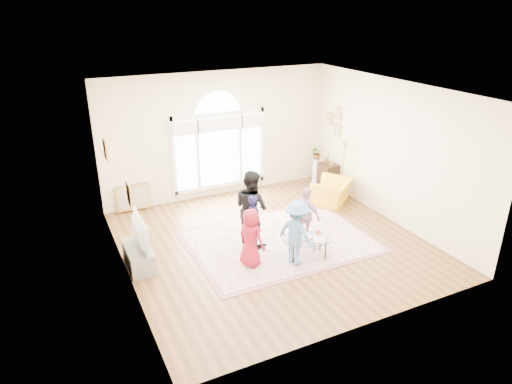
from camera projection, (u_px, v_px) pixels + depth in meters
name	position (u px, v px, depth m)	size (l,w,h in m)	color
ground	(273.00, 243.00, 9.67)	(6.00, 6.00, 0.00)	brown
room_shell	(221.00, 138.00, 11.42)	(6.00, 6.00, 6.00)	beige
area_rug	(280.00, 241.00, 9.71)	(3.60, 2.60, 0.02)	beige
rug_border	(280.00, 241.00, 9.71)	(3.80, 2.80, 0.01)	#9B5C6C
tv_console	(139.00, 256.00, 8.73)	(0.45, 1.00, 0.42)	gray
television	(136.00, 233.00, 8.54)	(0.17, 1.05, 0.61)	black
coffee_table	(308.00, 239.00, 8.97)	(1.15, 0.91, 0.54)	silver
armchair	(332.00, 192.00, 11.44)	(0.96, 0.84, 0.62)	yellow
side_cabinet	(328.00, 176.00, 12.36)	(0.40, 0.50, 0.70)	black
floor_lamp	(344.00, 150.00, 11.41)	(0.26, 0.26, 1.51)	black
plant_pedestal	(316.00, 171.00, 12.73)	(0.20, 0.20, 0.70)	white
potted_plant	(317.00, 153.00, 12.52)	(0.35, 0.30, 0.39)	#33722D
leaning_picture	(135.00, 210.00, 11.16)	(0.80, 0.05, 0.62)	tan
child_red	(251.00, 238.00, 8.61)	(0.57, 0.37, 1.16)	maroon
child_navy	(253.00, 221.00, 9.23)	(0.43, 0.28, 1.18)	#17163E
child_black	(251.00, 208.00, 9.34)	(0.78, 0.61, 1.60)	black
child_pink	(306.00, 215.00, 9.50)	(0.70, 0.29, 1.20)	#D292A9
child_blue	(297.00, 233.00, 8.64)	(0.84, 0.48, 1.30)	#5785C1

